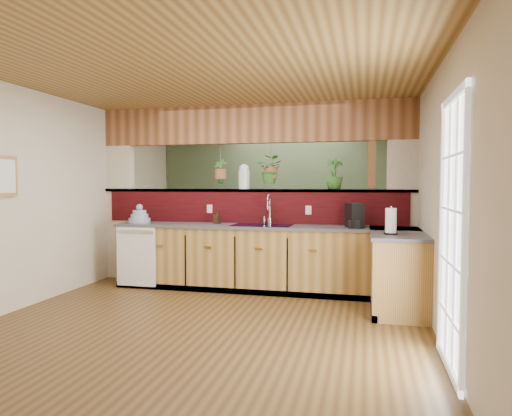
% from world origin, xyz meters
% --- Properties ---
extents(ground, '(4.60, 7.00, 0.01)m').
position_xyz_m(ground, '(0.00, 0.00, 0.00)').
color(ground, '#4F3518').
rests_on(ground, ground).
extents(ceiling, '(4.60, 7.00, 0.01)m').
position_xyz_m(ceiling, '(0.00, 0.00, 2.60)').
color(ceiling, brown).
rests_on(ceiling, ground).
extents(wall_back, '(4.60, 0.02, 2.60)m').
position_xyz_m(wall_back, '(0.00, 3.50, 1.30)').
color(wall_back, beige).
rests_on(wall_back, ground).
extents(wall_left, '(0.02, 7.00, 2.60)m').
position_xyz_m(wall_left, '(-2.30, 0.00, 1.30)').
color(wall_left, beige).
rests_on(wall_left, ground).
extents(wall_right, '(0.02, 7.00, 2.60)m').
position_xyz_m(wall_right, '(2.30, 0.00, 1.30)').
color(wall_right, beige).
rests_on(wall_right, ground).
extents(pass_through_partition, '(4.60, 0.21, 2.60)m').
position_xyz_m(pass_through_partition, '(0.03, 1.35, 1.19)').
color(pass_through_partition, beige).
rests_on(pass_through_partition, ground).
extents(pass_through_ledge, '(4.60, 0.21, 0.04)m').
position_xyz_m(pass_through_ledge, '(0.00, 1.35, 1.37)').
color(pass_through_ledge, brown).
rests_on(pass_through_ledge, ground).
extents(header_beam, '(4.60, 0.15, 0.55)m').
position_xyz_m(header_beam, '(0.00, 1.35, 2.33)').
color(header_beam, brown).
rests_on(header_beam, ground).
extents(sage_backwall, '(4.55, 0.02, 2.55)m').
position_xyz_m(sage_backwall, '(0.00, 3.48, 1.30)').
color(sage_backwall, '#506645').
rests_on(sage_backwall, ground).
extents(countertop, '(4.14, 1.52, 0.90)m').
position_xyz_m(countertop, '(0.84, 0.87, 0.45)').
color(countertop, olive).
rests_on(countertop, ground).
extents(dishwasher, '(0.58, 0.03, 0.82)m').
position_xyz_m(dishwasher, '(-1.48, 0.66, 0.46)').
color(dishwasher, white).
rests_on(dishwasher, ground).
extents(navy_sink, '(0.82, 0.50, 0.18)m').
position_xyz_m(navy_sink, '(0.25, 0.98, 0.82)').
color(navy_sink, black).
rests_on(navy_sink, countertop).
extents(french_door, '(0.06, 1.02, 2.16)m').
position_xyz_m(french_door, '(2.27, -1.30, 1.05)').
color(french_door, white).
rests_on(french_door, ground).
extents(framed_print, '(0.04, 0.35, 0.45)m').
position_xyz_m(framed_print, '(-2.27, -0.80, 1.55)').
color(framed_print, olive).
rests_on(framed_print, wall_left).
extents(faucet, '(0.18, 0.19, 0.42)m').
position_xyz_m(faucet, '(0.31, 1.13, 1.13)').
color(faucet, '#B7B7B2').
rests_on(faucet, countertop).
extents(dish_stack, '(0.31, 0.31, 0.27)m').
position_xyz_m(dish_stack, '(-1.57, 0.96, 0.98)').
color(dish_stack, '#8F9BB9').
rests_on(dish_stack, countertop).
extents(soap_dispenser, '(0.11, 0.11, 0.18)m').
position_xyz_m(soap_dispenser, '(-0.43, 1.08, 0.99)').
color(soap_dispenser, '#382714').
rests_on(soap_dispenser, countertop).
extents(coffee_maker, '(0.17, 0.29, 0.32)m').
position_xyz_m(coffee_maker, '(1.49, 0.91, 1.05)').
color(coffee_maker, black).
rests_on(coffee_maker, countertop).
extents(paper_towel, '(0.15, 0.15, 0.32)m').
position_xyz_m(paper_towel, '(1.90, 0.20, 1.04)').
color(paper_towel, black).
rests_on(paper_towel, countertop).
extents(glass_jar, '(0.16, 0.16, 0.36)m').
position_xyz_m(glass_jar, '(-0.10, 1.35, 1.57)').
color(glass_jar, silver).
rests_on(glass_jar, pass_through_ledge).
extents(ledge_plant_right, '(0.32, 0.32, 0.43)m').
position_xyz_m(ledge_plant_right, '(1.20, 1.35, 1.61)').
color(ledge_plant_right, '#2D5F21').
rests_on(ledge_plant_right, pass_through_ledge).
extents(hanging_plant_a, '(0.21, 0.17, 0.51)m').
position_xyz_m(hanging_plant_a, '(-0.46, 1.35, 1.76)').
color(hanging_plant_a, brown).
rests_on(hanging_plant_a, header_beam).
extents(hanging_plant_b, '(0.41, 0.37, 0.52)m').
position_xyz_m(hanging_plant_b, '(0.29, 1.35, 1.84)').
color(hanging_plant_b, brown).
rests_on(hanging_plant_b, header_beam).
extents(shelving_console, '(1.39, 0.72, 0.90)m').
position_xyz_m(shelving_console, '(-0.17, 3.25, 0.50)').
color(shelving_console, black).
rests_on(shelving_console, ground).
extents(shelf_plant_a, '(0.24, 0.16, 0.44)m').
position_xyz_m(shelf_plant_a, '(-0.62, 3.25, 1.17)').
color(shelf_plant_a, '#2D5F21').
rests_on(shelf_plant_a, shelving_console).
extents(shelf_plant_b, '(0.27, 0.27, 0.42)m').
position_xyz_m(shelf_plant_b, '(0.11, 3.25, 1.16)').
color(shelf_plant_b, '#2D5F21').
rests_on(shelf_plant_b, shelving_console).
extents(floor_plant, '(0.82, 0.77, 0.73)m').
position_xyz_m(floor_plant, '(0.79, 2.02, 0.37)').
color(floor_plant, '#2D5F21').
rests_on(floor_plant, ground).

